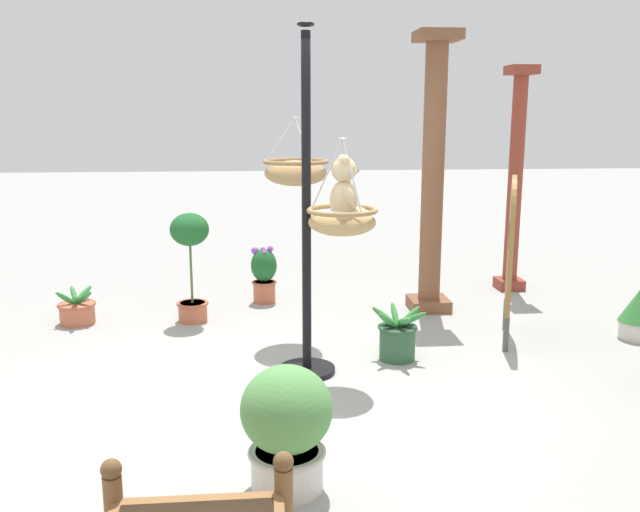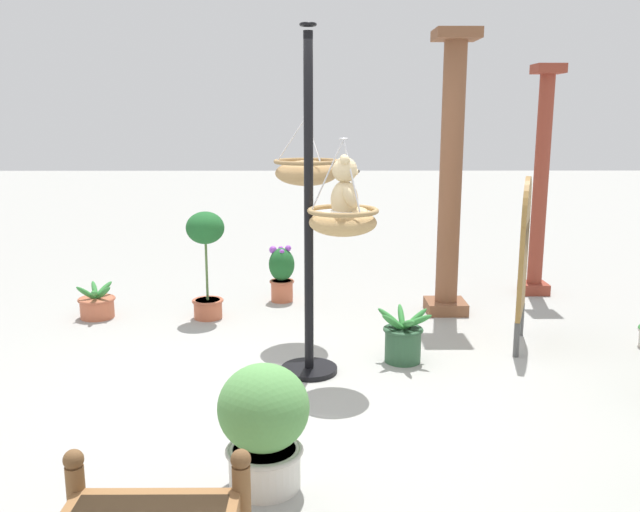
% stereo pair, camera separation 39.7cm
% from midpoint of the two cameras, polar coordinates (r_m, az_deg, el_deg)
% --- Properties ---
extents(ground_plane, '(40.00, 40.00, 0.00)m').
position_cam_midpoint_polar(ground_plane, '(5.10, -3.50, -10.88)').
color(ground_plane, '#9E9E99').
extents(display_pole_central, '(0.44, 0.44, 2.61)m').
position_cam_midpoint_polar(display_pole_central, '(5.08, -3.39, -1.12)').
color(display_pole_central, black).
rests_on(display_pole_central, ground).
extents(hanging_basket_with_teddy, '(0.52, 0.52, 0.70)m').
position_cam_midpoint_polar(hanging_basket_with_teddy, '(4.87, -0.44, 3.08)').
color(hanging_basket_with_teddy, tan).
extents(teddy_bear, '(0.32, 0.28, 0.47)m').
position_cam_midpoint_polar(teddy_bear, '(4.85, -0.18, 5.47)').
color(teddy_bear, '#D1B789').
extents(hanging_basket_left_high, '(0.57, 0.57, 0.59)m').
position_cam_midpoint_polar(hanging_basket_left_high, '(5.87, -4.07, 7.20)').
color(hanging_basket_left_high, '#A37F51').
extents(greenhouse_pillar_right, '(0.42, 0.42, 2.77)m').
position_cam_midpoint_polar(greenhouse_pillar_right, '(6.78, 7.91, 6.38)').
color(greenhouse_pillar_right, brown).
rests_on(greenhouse_pillar_right, ground).
extents(greenhouse_pillar_far_back, '(0.31, 0.31, 2.51)m').
position_cam_midpoint_polar(greenhouse_pillar_far_back, '(7.82, 14.86, 5.85)').
color(greenhouse_pillar_far_back, brown).
rests_on(greenhouse_pillar_far_back, ground).
extents(potted_plant_fern_front, '(0.37, 0.37, 1.07)m').
position_cam_midpoint_polar(potted_plant_fern_front, '(6.57, -12.67, 0.11)').
color(potted_plant_fern_front, '#BC6042').
rests_on(potted_plant_fern_front, ground).
extents(potted_plant_flowering_red, '(0.47, 0.45, 0.45)m').
position_cam_midpoint_polar(potted_plant_flowering_red, '(5.54, 4.56, -6.95)').
color(potted_plant_flowering_red, '#2D5638').
rests_on(potted_plant_flowering_red, ground).
extents(potted_plant_tall_leafy, '(0.28, 0.28, 0.62)m').
position_cam_midpoint_polar(potted_plant_tall_leafy, '(7.20, -6.37, -1.53)').
color(potted_plant_tall_leafy, '#BC6042').
rests_on(potted_plant_tall_leafy, ground).
extents(potted_plant_bushy_green, '(0.43, 0.38, 0.35)m').
position_cam_midpoint_polar(potted_plant_bushy_green, '(6.95, -21.52, -4.31)').
color(potted_plant_bushy_green, '#BC6042').
rests_on(potted_plant_bushy_green, ground).
extents(potted_plant_trailing_ivy, '(0.35, 0.35, 0.47)m').
position_cam_midpoint_polar(potted_plant_trailing_ivy, '(6.56, 23.94, -4.50)').
color(potted_plant_trailing_ivy, beige).
rests_on(potted_plant_trailing_ivy, ground).
extents(potted_plant_broad_leaf, '(0.49, 0.49, 0.69)m').
position_cam_midpoint_polar(potted_plant_broad_leaf, '(3.66, -6.06, -14.13)').
color(potted_plant_broad_leaf, beige).
rests_on(potted_plant_broad_leaf, ground).
extents(display_sign_board, '(0.65, 0.27, 1.48)m').
position_cam_midpoint_polar(display_sign_board, '(5.99, 14.10, 0.95)').
color(display_sign_board, olive).
rests_on(display_sign_board, ground).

